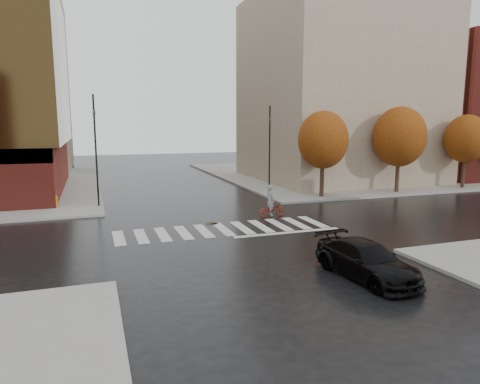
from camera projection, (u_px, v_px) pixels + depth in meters
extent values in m
plane|color=black|center=(226.00, 231.00, 22.83)|extent=(120.00, 120.00, 0.00)
cube|color=gray|center=(346.00, 173.00, 49.19)|extent=(30.00, 30.00, 0.15)
cube|color=silver|center=(223.00, 229.00, 23.29)|extent=(12.00, 3.00, 0.01)
cube|color=gray|center=(337.00, 88.00, 42.72)|extent=(16.00, 16.00, 18.00)
cube|color=maroon|center=(467.00, 110.00, 47.28)|extent=(14.00, 14.00, 14.00)
cube|color=gray|center=(4.00, 85.00, 50.55)|extent=(14.00, 12.00, 20.00)
cylinder|color=black|center=(322.00, 178.00, 32.71)|extent=(0.32, 0.32, 2.80)
ellipsoid|color=#8B440D|center=(323.00, 140.00, 32.25)|extent=(3.80, 3.80, 4.37)
cylinder|color=black|center=(397.00, 175.00, 34.98)|extent=(0.32, 0.32, 2.80)
ellipsoid|color=#8B440D|center=(400.00, 137.00, 34.49)|extent=(4.20, 4.20, 4.83)
cylinder|color=black|center=(463.00, 172.00, 37.24)|extent=(0.32, 0.32, 2.80)
ellipsoid|color=#8B440D|center=(466.00, 139.00, 36.79)|extent=(3.60, 3.60, 4.14)
imported|color=black|center=(366.00, 260.00, 15.94)|extent=(2.41, 4.82, 1.34)
imported|color=#A01D0E|center=(272.00, 210.00, 26.29)|extent=(1.83, 0.81, 0.93)
imported|color=gray|center=(270.00, 200.00, 26.16)|extent=(0.52, 0.73, 1.89)
cylinder|color=black|center=(96.00, 151.00, 28.57)|extent=(0.12, 0.12, 7.46)
imported|color=black|center=(94.00, 110.00, 28.13)|extent=(0.22, 0.19, 0.93)
cylinder|color=black|center=(269.00, 151.00, 32.69)|extent=(0.12, 0.12, 6.88)
imported|color=black|center=(270.00, 118.00, 32.29)|extent=(0.17, 0.19, 0.86)
cylinder|color=#BC740B|center=(56.00, 202.00, 28.70)|extent=(0.26, 0.26, 0.64)
sphere|color=#BC740B|center=(56.00, 198.00, 28.65)|extent=(0.28, 0.28, 0.28)
cylinder|color=#473019|center=(212.00, 223.00, 24.62)|extent=(0.74, 0.74, 0.01)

